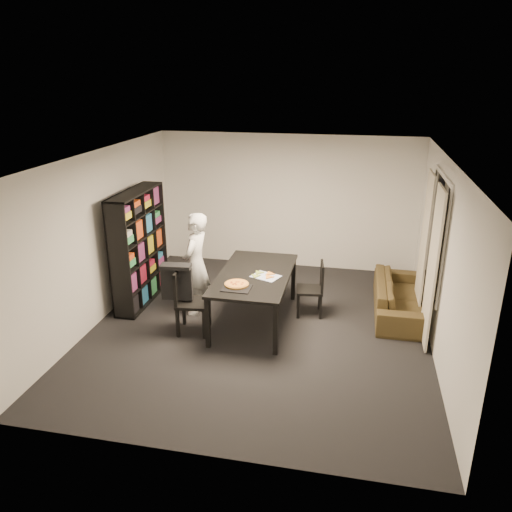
% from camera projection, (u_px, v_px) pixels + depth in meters
% --- Properties ---
extents(room, '(5.01, 5.51, 2.61)m').
position_uv_depth(room, '(260.00, 248.00, 7.16)').
color(room, black).
rests_on(room, ground).
extents(window_pane, '(0.02, 1.40, 1.60)m').
position_uv_depth(window_pane, '(437.00, 233.00, 7.17)').
color(window_pane, black).
rests_on(window_pane, room).
extents(window_frame, '(0.03, 1.52, 1.72)m').
position_uv_depth(window_frame, '(437.00, 233.00, 7.17)').
color(window_frame, white).
rests_on(window_frame, room).
extents(curtain_left, '(0.03, 0.70, 2.25)m').
position_uv_depth(curtain_left, '(432.00, 268.00, 6.83)').
color(curtain_left, beige).
rests_on(curtain_left, room).
extents(curtain_right, '(0.03, 0.70, 2.25)m').
position_uv_depth(curtain_right, '(424.00, 244.00, 7.79)').
color(curtain_right, beige).
rests_on(curtain_right, room).
extents(bookshelf, '(0.35, 1.50, 1.90)m').
position_uv_depth(bookshelf, '(139.00, 247.00, 8.25)').
color(bookshelf, black).
rests_on(bookshelf, room).
extents(dining_table, '(1.07, 1.93, 0.80)m').
position_uv_depth(dining_table, '(255.00, 278.00, 7.59)').
color(dining_table, black).
rests_on(dining_table, room).
extents(chair_left, '(0.51, 0.51, 0.99)m').
position_uv_depth(chair_left, '(186.00, 297.00, 7.35)').
color(chair_left, black).
rests_on(chair_left, room).
extents(chair_right, '(0.46, 0.46, 0.88)m').
position_uv_depth(chair_right, '(315.00, 285.00, 7.90)').
color(chair_right, black).
rests_on(chair_right, room).
extents(draped_jacket, '(0.47, 0.24, 0.55)m').
position_uv_depth(draped_jacket, '(177.00, 281.00, 7.28)').
color(draped_jacket, black).
rests_on(draped_jacket, chair_left).
extents(person, '(0.45, 0.64, 1.66)m').
position_uv_depth(person, '(196.00, 264.00, 7.87)').
color(person, silver).
rests_on(person, room).
extents(baking_tray, '(0.40, 0.32, 0.01)m').
position_uv_depth(baking_tray, '(237.00, 288.00, 7.05)').
color(baking_tray, black).
rests_on(baking_tray, dining_table).
extents(pepperoni_pizza, '(0.35, 0.35, 0.03)m').
position_uv_depth(pepperoni_pizza, '(237.00, 284.00, 7.13)').
color(pepperoni_pizza, olive).
rests_on(pepperoni_pizza, dining_table).
extents(kitchen_towel, '(0.48, 0.43, 0.01)m').
position_uv_depth(kitchen_towel, '(266.00, 276.00, 7.45)').
color(kitchen_towel, silver).
rests_on(kitchen_towel, dining_table).
extents(pizza_slices, '(0.46, 0.43, 0.01)m').
position_uv_depth(pizza_slices, '(263.00, 275.00, 7.49)').
color(pizza_slices, gold).
rests_on(pizza_slices, dining_table).
extents(sofa, '(0.74, 1.89, 0.55)m').
position_uv_depth(sofa, '(399.00, 297.00, 8.03)').
color(sofa, '#3F3019').
rests_on(sofa, room).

